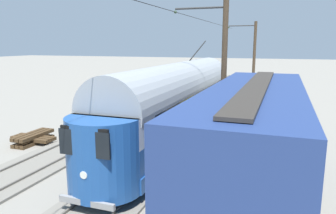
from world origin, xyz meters
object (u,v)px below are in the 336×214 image
Objects in this scene: coach_adjacent at (254,141)px; catenary_pole_foreground at (253,59)px; vintage_streetcar at (177,100)px; catenary_pole_mid_near at (222,73)px; switch_stand at (290,100)px; spare_tie_stack at (33,138)px; track_end_bumper at (271,106)px.

coach_adjacent is 1.49× the size of catenary_pole_foreground.
vintage_streetcar is 2.41× the size of catenary_pole_mid_near.
coach_adjacent is 22.45m from catenary_pole_foreground.
catenary_pole_foreground reaches higher than switch_stand.
spare_tie_stack is at bearing 49.12° from switch_stand.
switch_stand is at bearing -116.67° from vintage_streetcar.
coach_adjacent is 9.03× the size of switch_stand.
catenary_pole_mid_near is 3.11× the size of spare_tie_stack.
track_end_bumper is (1.40, 1.73, -0.30)m from switch_stand.
catenary_pole_mid_near is (0.00, 16.65, 0.00)m from catenary_pole_foreground.
switch_stand is 20.21m from spare_tie_stack.
coach_adjacent is 4.64× the size of spare_tie_stack.
coach_adjacent is 16.44m from track_end_bumper.
catenary_pole_mid_near is 6.04× the size of switch_stand.
catenary_pole_mid_near is at bearing -163.78° from spare_tie_stack.
coach_adjacent is at bearing 110.71° from catenary_pole_mid_near.
track_end_bumper is (-2.12, -10.72, -3.49)m from catenary_pole_mid_near.
coach_adjacent is 6.26m from catenary_pole_mid_near.
spare_tie_stack is at bearing 63.53° from catenary_pole_foreground.
switch_stand is 0.51× the size of spare_tie_stack.
catenary_pole_mid_near reaches higher than track_end_bumper.
catenary_pole_mid_near reaches higher than coach_adjacent.
coach_adjacent reaches higher than spare_tie_stack.
catenary_pole_foreground is 16.65m from catenary_pole_mid_near.
vintage_streetcar is 7.50× the size of spare_tie_stack.
spare_tie_stack is at bearing 48.88° from track_end_bumper.
spare_tie_stack is (13.22, 15.27, -0.43)m from switch_stand.
coach_adjacent is 6.19× the size of track_end_bumper.
switch_stand is at bearing -94.42° from coach_adjacent.
coach_adjacent is at bearing 90.02° from track_end_bumper.
track_end_bumper is (0.00, -16.35, -1.76)m from coach_adjacent.
catenary_pole_mid_near is at bearing -69.29° from coach_adjacent.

